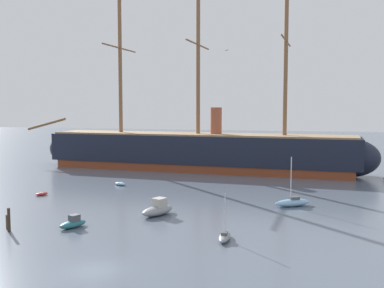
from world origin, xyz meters
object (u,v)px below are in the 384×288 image
tall_ship (198,151)px  seagull_in_flight (226,50)px  dinghy_distant_centre (230,163)px  mooring_piling_nearest (7,222)px  sailboat_foreground_right (225,236)px  dinghy_alongside_bow (120,184)px  motorboat_near_centre (158,209)px  motorboat_far_left (98,164)px  sailboat_mid_right (292,202)px  mooring_piling_left_pair (9,220)px  dinghy_mid_left (42,194)px  motorboat_foreground_left (73,223)px

tall_ship → seagull_in_flight: bearing=-70.9°
dinghy_distant_centre → seagull_in_flight: size_ratio=2.39×
seagull_in_flight → mooring_piling_nearest: bearing=-145.6°
sailboat_foreground_right → dinghy_alongside_bow: size_ratio=1.87×
motorboat_near_centre → motorboat_far_left: bearing=125.1°
sailboat_mid_right → seagull_in_flight: seagull_in_flight is taller
sailboat_mid_right → mooring_piling_nearest: sailboat_mid_right is taller
motorboat_near_centre → sailboat_mid_right: size_ratio=0.81×
motorboat_near_centre → mooring_piling_left_pair: bearing=-139.9°
dinghy_mid_left → mooring_piling_left_pair: (7.32, -16.96, 0.98)m
sailboat_foreground_right → dinghy_mid_left: bearing=153.2°
sailboat_mid_right → motorboat_far_left: sailboat_mid_right is taller
dinghy_alongside_bow → dinghy_distant_centre: size_ratio=1.13×
dinghy_distant_centre → tall_ship: bearing=-112.8°
tall_ship → motorboat_foreground_left: bearing=-93.7°
tall_ship → sailboat_mid_right: size_ratio=11.61×
motorboat_foreground_left → dinghy_distant_centre: 54.85m
dinghy_distant_centre → seagull_in_flight: 47.11m
motorboat_near_centre → dinghy_mid_left: (-19.43, 6.78, -0.47)m
dinghy_mid_left → motorboat_far_left: size_ratio=0.50×
motorboat_far_left → tall_ship: bearing=2.3°
motorboat_far_left → seagull_in_flight: (31.93, -31.01, 18.42)m
motorboat_far_left → mooring_piling_left_pair: 47.39m
motorboat_near_centre → mooring_piling_left_pair: mooring_piling_left_pair is taller
tall_ship → dinghy_mid_left: bearing=-117.6°
tall_ship → mooring_piling_left_pair: (-8.12, -46.48, -2.59)m
dinghy_alongside_bow → sailboat_foreground_right: bearing=-49.4°
dinghy_alongside_bow → motorboat_far_left: (-12.94, 18.53, 0.30)m
sailboat_foreground_right → mooring_piling_nearest: size_ratio=3.00×
dinghy_mid_left → dinghy_distant_centre: bearing=63.6°
motorboat_near_centre → sailboat_mid_right: (14.83, 8.46, -0.16)m
dinghy_alongside_bow → mooring_piling_left_pair: 27.12m
sailboat_mid_right → dinghy_distant_centre: (-14.24, 38.71, -0.30)m
motorboat_foreground_left → motorboat_far_left: bearing=113.0°
motorboat_near_centre → dinghy_distant_centre: (0.59, 47.17, -0.46)m
tall_ship → dinghy_distant_centre: 12.33m
mooring_piling_left_pair → sailboat_foreground_right: bearing=6.8°
tall_ship → sailboat_mid_right: 33.75m
tall_ship → dinghy_distant_centre: (4.58, 10.88, -3.56)m
motorboat_foreground_left → dinghy_mid_left: motorboat_foreground_left is taller
motorboat_far_left → dinghy_mid_left: bearing=-79.2°
motorboat_near_centre → motorboat_far_left: (-24.90, 35.44, -0.13)m
mooring_piling_left_pair → seagull_in_flight: (19.14, 14.62, 17.77)m
sailboat_foreground_right → mooring_piling_nearest: 22.18m
sailboat_foreground_right → sailboat_mid_right: 17.10m
tall_ship → sailboat_mid_right: bearing=-55.9°
tall_ship → mooring_piling_left_pair: size_ratio=30.13×
sailboat_foreground_right → dinghy_distant_centre: bearing=98.9°
motorboat_far_left → mooring_piling_nearest: bearing=-75.1°
motorboat_near_centre → sailboat_foreground_right: bearing=-40.0°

